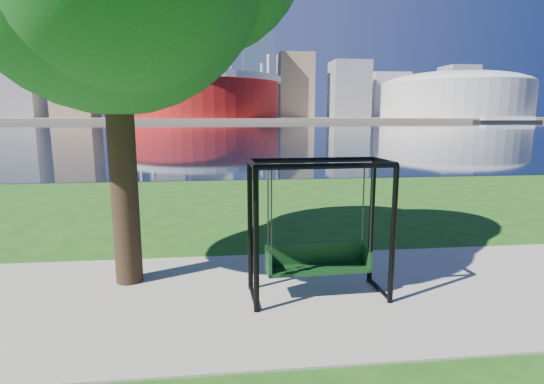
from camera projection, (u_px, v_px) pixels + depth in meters
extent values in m
plane|color=#1E5114|center=(275.00, 284.00, 7.20)|extent=(900.00, 900.00, 0.00)
cube|color=#9E937F|center=(279.00, 295.00, 6.71)|extent=(120.00, 4.00, 0.03)
cube|color=black|center=(226.00, 128.00, 106.97)|extent=(900.00, 180.00, 0.02)
cube|color=#937F60|center=(224.00, 119.00, 306.33)|extent=(900.00, 228.00, 2.00)
cylinder|color=maroon|center=(206.00, 98.00, 233.66)|extent=(80.00, 80.00, 22.00)
cylinder|color=silver|center=(205.00, 80.00, 232.00)|extent=(83.00, 83.00, 3.00)
cylinder|color=silver|center=(262.00, 91.00, 255.05)|extent=(2.00, 2.00, 32.00)
cylinder|color=silver|center=(150.00, 90.00, 247.69)|extent=(2.00, 2.00, 32.00)
cylinder|color=silver|center=(137.00, 86.00, 210.52)|extent=(2.00, 2.00, 32.00)
cylinder|color=silver|center=(269.00, 87.00, 217.88)|extent=(2.00, 2.00, 32.00)
cylinder|color=beige|center=(454.00, 101.00, 250.04)|extent=(84.00, 84.00, 20.00)
ellipsoid|color=beige|center=(455.00, 85.00, 248.47)|extent=(84.00, 84.00, 15.12)
cube|color=gray|center=(17.00, 72.00, 288.98)|extent=(28.00, 28.00, 62.00)
cube|color=#998466|center=(71.00, 51.00, 281.39)|extent=(26.00, 26.00, 88.00)
cube|color=slate|center=(126.00, 52.00, 308.58)|extent=(30.00, 24.00, 95.00)
cube|color=gray|center=(165.00, 65.00, 294.39)|extent=(24.00, 24.00, 72.00)
cube|color=silver|center=(210.00, 65.00, 326.39)|extent=(32.00, 28.00, 80.00)
cube|color=slate|center=(258.00, 77.00, 307.78)|extent=(22.00, 22.00, 58.00)
cube|color=#998466|center=(295.00, 86.00, 326.68)|extent=(26.00, 26.00, 48.00)
cube|color=gray|center=(349.00, 90.00, 321.89)|extent=(28.00, 24.00, 42.00)
cube|color=silver|center=(387.00, 96.00, 351.34)|extent=(30.00, 26.00, 36.00)
cube|color=gray|center=(457.00, 92.00, 337.02)|extent=(24.00, 24.00, 40.00)
cube|color=#998466|center=(492.00, 98.00, 356.86)|extent=(26.00, 26.00, 32.00)
cylinder|color=black|center=(256.00, 243.00, 5.94)|extent=(0.09, 0.09, 2.12)
cylinder|color=black|center=(393.00, 237.00, 6.24)|extent=(0.09, 0.09, 2.12)
cylinder|color=black|center=(250.00, 228.00, 6.75)|extent=(0.09, 0.09, 2.12)
cylinder|color=black|center=(372.00, 223.00, 7.05)|extent=(0.09, 0.09, 2.12)
cylinder|color=black|center=(328.00, 166.00, 5.90)|extent=(2.03, 0.16, 0.08)
cylinder|color=black|center=(313.00, 160.00, 6.71)|extent=(2.03, 0.16, 0.08)
cylinder|color=black|center=(252.00, 164.00, 6.16)|extent=(0.12, 0.83, 0.08)
cylinder|color=black|center=(253.00, 297.00, 6.52)|extent=(0.10, 0.83, 0.07)
cylinder|color=black|center=(385.00, 162.00, 6.46)|extent=(0.12, 0.83, 0.08)
cylinder|color=black|center=(379.00, 289.00, 6.82)|extent=(0.10, 0.83, 0.07)
cube|color=black|center=(318.00, 269.00, 6.60)|extent=(1.63, 0.48, 0.06)
cube|color=black|center=(315.00, 253.00, 6.74)|extent=(1.62, 0.11, 0.35)
cube|color=black|center=(269.00, 264.00, 6.46)|extent=(0.06, 0.42, 0.31)
cube|color=black|center=(366.00, 259.00, 6.69)|extent=(0.06, 0.42, 0.31)
cylinder|color=#343439|center=(271.00, 214.00, 6.15)|extent=(0.02, 0.02, 1.34)
cylinder|color=#343439|center=(371.00, 211.00, 6.38)|extent=(0.02, 0.02, 1.34)
cylinder|color=#343439|center=(268.00, 209.00, 6.49)|extent=(0.02, 0.02, 1.34)
cylinder|color=#343439|center=(363.00, 206.00, 6.71)|extent=(0.02, 0.02, 1.34)
cylinder|color=black|center=(122.00, 154.00, 6.88)|extent=(0.44, 0.44, 4.43)
cube|color=black|center=(507.00, 121.00, 198.40)|extent=(29.39, 10.80, 1.15)
cube|color=white|center=(508.00, 118.00, 198.15)|extent=(23.52, 8.74, 1.72)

